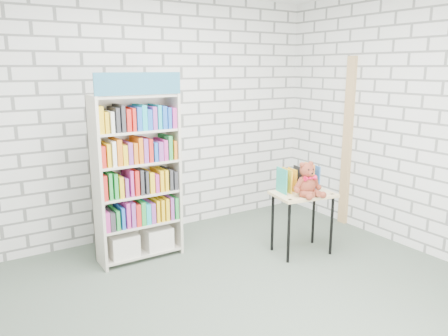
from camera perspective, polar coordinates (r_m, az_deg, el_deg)
ground at (r=3.91m, az=2.62°, el=-17.15°), size 4.50×4.50×0.00m
room_shell at (r=3.39m, az=2.93°, el=9.92°), size 4.52×4.02×2.81m
bookshelf at (r=4.54m, az=-11.30°, el=-1.14°), size 0.86×0.33×1.92m
display_table at (r=4.72m, az=10.24°, el=-4.30°), size 0.69×0.53×0.67m
table_books at (r=4.74m, az=9.68°, el=-1.38°), size 0.46×0.26×0.26m
teddy_bear at (r=4.57m, az=10.86°, el=-1.83°), size 0.33×0.31×0.35m
door_trim at (r=5.67m, az=15.79°, el=3.22°), size 0.05×0.12×2.10m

